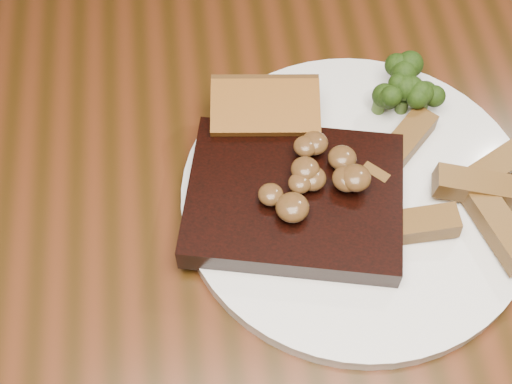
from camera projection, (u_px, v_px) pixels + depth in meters
dining_table at (270, 255)px, 0.71m from camera, size 1.60×0.90×0.75m
plate at (356, 197)px, 0.63m from camera, size 0.32×0.32×0.01m
steak at (294, 199)px, 0.61m from camera, size 0.21×0.17×0.03m
steak_bone at (305, 267)px, 0.58m from camera, size 0.15×0.05×0.02m
mushroom_pile at (310, 174)px, 0.59m from camera, size 0.08×0.08×0.03m
garlic_bread at (265, 123)px, 0.65m from camera, size 0.10×0.06×0.02m
potato_wedges at (443, 185)px, 0.62m from camera, size 0.12×0.12×0.02m
broccoli_cluster at (405, 100)px, 0.66m from camera, size 0.07×0.07×0.04m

